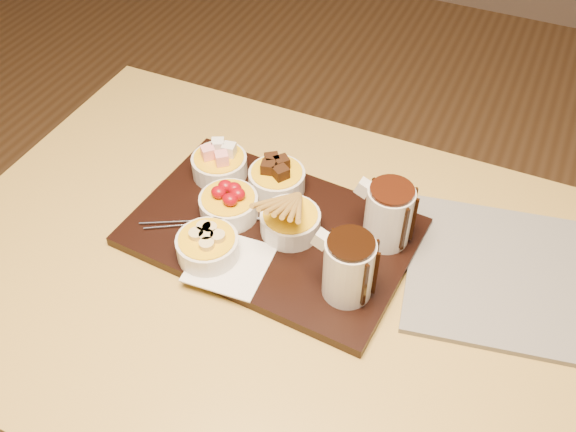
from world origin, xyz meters
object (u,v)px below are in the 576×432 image
at_px(bowl_strawberries, 229,206).
at_px(pitcher_dark_chocolate, 349,269).
at_px(serving_board, 272,232).
at_px(dining_table, 297,312).
at_px(pitcher_milk_chocolate, 388,216).
at_px(newspaper, 525,278).

bearing_deg(bowl_strawberries, pitcher_dark_chocolate, -16.62).
bearing_deg(bowl_strawberries, serving_board, -0.39).
relative_size(dining_table, pitcher_dark_chocolate, 11.49).
bearing_deg(pitcher_milk_chocolate, dining_table, -127.50).
distance_m(serving_board, pitcher_milk_chocolate, 0.20).
height_order(pitcher_dark_chocolate, pitcher_milk_chocolate, same).
height_order(dining_table, newspaper, newspaper).
bearing_deg(newspaper, bowl_strawberries, 178.36).
xyz_separation_m(pitcher_milk_chocolate, newspaper, (0.23, 0.02, -0.07)).
bearing_deg(bowl_strawberries, dining_table, -21.87).
xyz_separation_m(bowl_strawberries, pitcher_dark_chocolate, (0.24, -0.07, 0.03)).
bearing_deg(serving_board, pitcher_dark_chocolate, -19.98).
xyz_separation_m(dining_table, serving_board, (-0.07, 0.06, 0.11)).
height_order(dining_table, pitcher_dark_chocolate, pitcher_dark_chocolate).
bearing_deg(dining_table, newspaper, 22.81).
bearing_deg(pitcher_milk_chocolate, pitcher_dark_chocolate, -94.40).
bearing_deg(newspaper, pitcher_dark_chocolate, -159.46).
bearing_deg(pitcher_milk_chocolate, bowl_strawberries, -163.61).
distance_m(dining_table, bowl_strawberries, 0.21).
xyz_separation_m(bowl_strawberries, newspaper, (0.49, 0.08, -0.03)).
relative_size(serving_board, pitcher_milk_chocolate, 4.41).
bearing_deg(pitcher_dark_chocolate, pitcher_milk_chocolate, 85.60).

